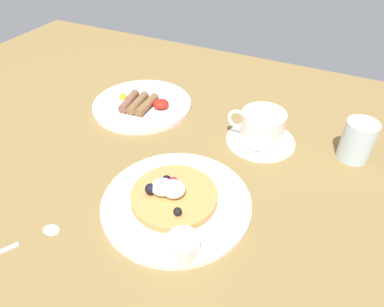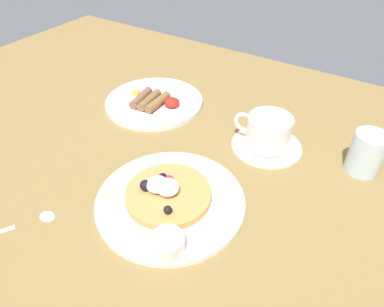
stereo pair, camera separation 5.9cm
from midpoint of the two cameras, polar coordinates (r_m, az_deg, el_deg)
ground_plane at (r=68.23cm, az=-8.23°, el=-3.64°), size 158.84×117.00×3.00cm
pancake_plate at (r=59.94cm, az=-5.42°, el=-8.19°), size 25.67×25.67×1.01cm
pancake_with_berries at (r=59.07cm, az=-6.11°, el=-6.79°), size 14.84×14.84×3.69cm
syrup_ramekin at (r=51.73cm, az=-4.80°, el=-15.03°), size 4.92×4.92×3.06cm
breakfast_plate at (r=85.99cm, az=-10.18°, el=7.87°), size 23.75×23.75×1.18cm
fried_breakfast at (r=84.30cm, az=-10.88°, el=8.26°), size 15.68×8.78×2.26cm
coffee_saucer at (r=74.10cm, az=9.04°, el=2.13°), size 14.49×14.49×0.73cm
coffee_cup at (r=72.00cm, az=9.22°, el=4.50°), size 12.15×8.95×6.42cm
teaspoon at (r=62.10cm, az=-28.26°, el=-12.56°), size 9.35×14.03×0.60cm
water_glass at (r=72.88cm, az=23.61°, el=1.88°), size 6.06×6.06×8.25cm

